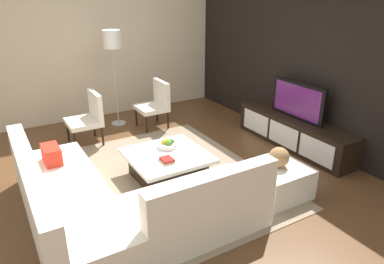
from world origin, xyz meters
name	(u,v)px	position (x,y,z in m)	size (l,w,h in m)	color
ground_plane	(165,183)	(0.00, 0.00, 0.00)	(14.00, 14.00, 0.00)	brown
feature_wall_back	(316,61)	(0.00, 2.70, 1.40)	(6.40, 0.12, 2.80)	black
side_wall_left	(98,46)	(-3.20, 0.20, 1.40)	(0.12, 5.20, 2.80)	beige
area_rug	(161,180)	(-0.10, 0.00, 0.01)	(3.29, 2.74, 0.01)	gray
media_console	(294,132)	(0.00, 2.40, 0.25)	(2.23, 0.50, 0.50)	black
television	(298,101)	(0.00, 2.40, 0.80)	(1.06, 0.06, 0.60)	black
sectional_couch	(113,203)	(0.53, -0.89, 0.28)	(2.51, 2.34, 0.83)	silver
coffee_table	(167,165)	(-0.10, 0.10, 0.20)	(1.03, 1.04, 0.38)	black
accent_chair_near	(89,115)	(-1.89, -0.46, 0.49)	(0.58, 0.54, 0.87)	black
floor_lamp	(112,46)	(-2.48, 0.25, 1.50)	(0.31, 0.31, 1.77)	#A5A5AA
ottoman	(277,180)	(0.97, 1.12, 0.20)	(0.70, 0.70, 0.40)	silver
fruit_bowl	(168,144)	(-0.28, 0.20, 0.43)	(0.28, 0.28, 0.14)	silver
accent_chair_far	(156,102)	(-1.99, 0.83, 0.49)	(0.56, 0.52, 0.87)	black
decorative_ball	(279,157)	(0.97, 1.12, 0.53)	(0.26, 0.26, 0.26)	#997247
book_stack	(167,160)	(0.12, -0.01, 0.41)	(0.19, 0.16, 0.06)	#CCB78C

